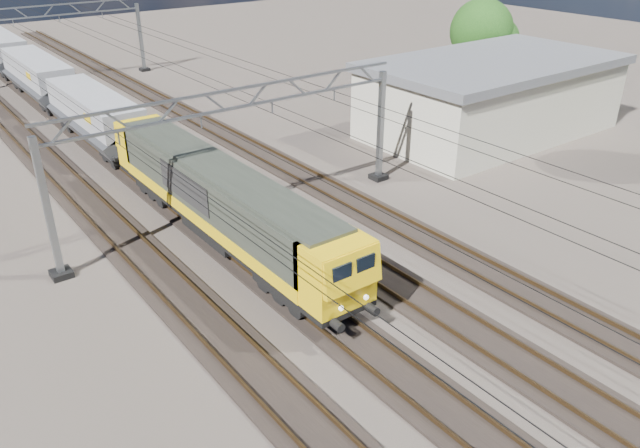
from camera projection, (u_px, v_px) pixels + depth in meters
ground at (287, 250)px, 30.29m from camera, size 160.00×160.00×0.00m
track_outer_west at (172, 288)px, 27.04m from camera, size 2.60×140.00×0.30m
track_loco at (251, 261)px, 29.18m from camera, size 2.60×140.00×0.30m
track_inner_east at (319, 237)px, 31.32m from camera, size 2.60×140.00×0.30m
track_outer_east at (379, 216)px, 33.46m from camera, size 2.60×140.00×0.30m
catenary_gantry_mid at (240, 151)px, 31.38m from camera, size 19.90×0.90×7.11m
catenary_gantry_far at (41, 42)px, 57.11m from camera, size 19.90×0.90×7.11m
overhead_wires at (200, 98)px, 33.41m from camera, size 12.03×140.00×0.53m
locomotive at (220, 198)px, 30.11m from camera, size 2.76×21.10×3.62m
hopper_wagon_lead at (95, 114)px, 42.80m from camera, size 3.38×13.00×3.25m
hopper_wagon_mid at (38, 75)px, 52.95m from camera, size 3.38×13.00×3.25m
hopper_wagon_third at (0, 48)px, 63.09m from camera, size 3.38×13.00×3.25m
industrial_shed at (491, 96)px, 45.12m from camera, size 18.60×10.60×5.40m
tree_far at (486, 33)px, 54.03m from camera, size 5.85×5.45×8.13m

